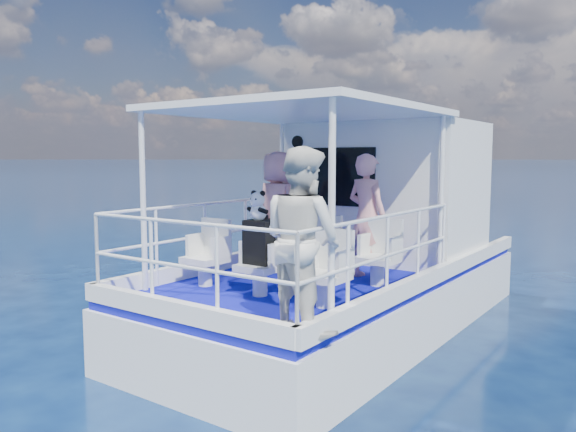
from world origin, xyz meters
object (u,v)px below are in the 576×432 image
object	(u,v)px
passenger_stbd_aft	(302,240)
backpack_center	(259,242)
panda	(258,206)
passenger_port_fwd	(278,210)

from	to	relation	value
passenger_stbd_aft	backpack_center	xyz separation A→B (m)	(-1.20, 0.85, -0.23)
backpack_center	passenger_stbd_aft	bearing A→B (deg)	-35.37
passenger_stbd_aft	panda	size ratio (longest dim) A/B	4.98
backpack_center	panda	bearing A→B (deg)	154.30
passenger_stbd_aft	panda	distance (m)	1.49
passenger_port_fwd	backpack_center	xyz separation A→B (m)	(0.81, -1.47, -0.23)
passenger_port_fwd	passenger_stbd_aft	distance (m)	3.07
passenger_port_fwd	backpack_center	world-z (taller)	passenger_port_fwd
backpack_center	panda	size ratio (longest dim) A/B	1.49
passenger_port_fwd	panda	distance (m)	1.69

